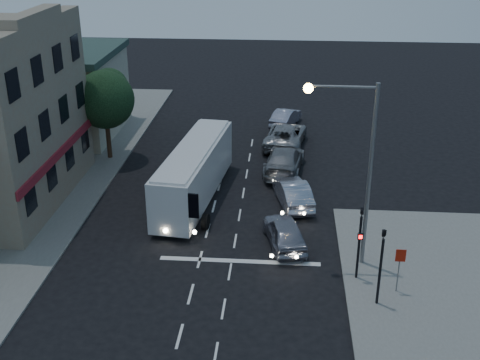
# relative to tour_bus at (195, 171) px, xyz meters

# --- Properties ---
(ground) EXTENTS (120.00, 120.00, 0.00)m
(ground) POSITION_rel_tour_bus_xyz_m (1.25, -9.00, -1.80)
(ground) COLOR black
(sidewalk_far) EXTENTS (12.00, 50.00, 0.12)m
(sidewalk_far) POSITION_rel_tour_bus_xyz_m (-11.75, -1.00, -1.74)
(sidewalk_far) COLOR slate
(sidewalk_far) RESTS_ON ground
(road_markings) EXTENTS (8.00, 30.55, 0.01)m
(road_markings) POSITION_rel_tour_bus_xyz_m (2.54, -5.69, -1.79)
(road_markings) COLOR silver
(road_markings) RESTS_ON ground
(tour_bus) EXTENTS (3.49, 11.05, 3.33)m
(tour_bus) POSITION_rel_tour_bus_xyz_m (0.00, 0.00, 0.00)
(tour_bus) COLOR silver
(tour_bus) RESTS_ON ground
(car_suv) EXTENTS (2.66, 4.61, 1.48)m
(car_suv) POSITION_rel_tour_bus_xyz_m (5.44, -5.20, -1.06)
(car_suv) COLOR #8F8F9E
(car_suv) RESTS_ON ground
(car_sedan_a) EXTENTS (2.56, 4.82, 1.51)m
(car_sedan_a) POSITION_rel_tour_bus_xyz_m (5.89, -0.37, -1.04)
(car_sedan_a) COLOR #B0AFC0
(car_sedan_a) RESTS_ON ground
(car_sedan_b) EXTENTS (2.97, 5.97, 1.67)m
(car_sedan_b) POSITION_rel_tour_bus_xyz_m (5.32, 4.60, -0.97)
(car_sedan_b) COLOR gray
(car_sedan_b) RESTS_ON ground
(car_sedan_c) EXTENTS (3.45, 6.19, 1.64)m
(car_sedan_c) POSITION_rel_tour_bus_xyz_m (5.35, 9.59, -0.98)
(car_sedan_c) COLOR gray
(car_sedan_c) RESTS_ON ground
(car_extra) EXTENTS (2.68, 4.51, 1.40)m
(car_extra) POSITION_rel_tour_bus_xyz_m (5.33, 14.24, -1.10)
(car_extra) COLOR #9593A7
(car_extra) RESTS_ON ground
(traffic_signal_main) EXTENTS (0.25, 0.35, 4.10)m
(traffic_signal_main) POSITION_rel_tour_bus_xyz_m (8.85, -8.22, 0.62)
(traffic_signal_main) COLOR black
(traffic_signal_main) RESTS_ON sidewalk_near
(traffic_signal_side) EXTENTS (0.18, 0.15, 4.10)m
(traffic_signal_side) POSITION_rel_tour_bus_xyz_m (9.55, -10.20, 0.62)
(traffic_signal_side) COLOR black
(traffic_signal_side) RESTS_ON sidewalk_near
(regulatory_sign) EXTENTS (0.45, 0.12, 2.20)m
(regulatory_sign) POSITION_rel_tour_bus_xyz_m (10.55, -9.23, -0.20)
(regulatory_sign) COLOR slate
(regulatory_sign) RESTS_ON sidewalk_near
(streetlight) EXTENTS (3.32, 0.44, 9.00)m
(streetlight) POSITION_rel_tour_bus_xyz_m (8.59, -6.80, 3.93)
(streetlight) COLOR slate
(streetlight) RESTS_ON sidewalk_near
(low_building_north) EXTENTS (9.40, 9.40, 6.50)m
(low_building_north) POSITION_rel_tour_bus_xyz_m (-12.25, 11.00, 1.59)
(low_building_north) COLOR beige
(low_building_north) RESTS_ON sidewalk_far
(street_tree) EXTENTS (4.00, 4.00, 6.20)m
(street_tree) POSITION_rel_tour_bus_xyz_m (-6.96, 6.03, 2.70)
(street_tree) COLOR black
(street_tree) RESTS_ON sidewalk_far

